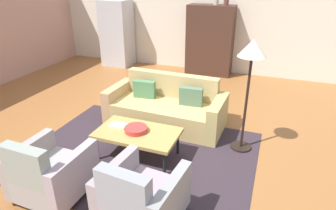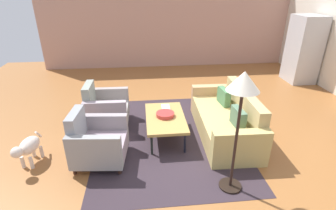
{
  "view_description": "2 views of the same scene",
  "coord_description": "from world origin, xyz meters",
  "views": [
    {
      "loc": [
        1.54,
        -3.79,
        2.53
      ],
      "look_at": [
        0.08,
        0.07,
        0.64
      ],
      "focal_mm": 30.9,
      "sensor_mm": 36.0,
      "label": 1
    },
    {
      "loc": [
        4.0,
        -0.92,
        2.65
      ],
      "look_at": [
        -0.34,
        -0.46,
        0.58
      ],
      "focal_mm": 27.83,
      "sensor_mm": 36.0,
      "label": 2
    }
  ],
  "objects": [
    {
      "name": "fruit_bowl",
      "position": [
        -0.19,
        -0.53,
        0.46
      ],
      "size": [
        0.33,
        0.33,
        0.07
      ],
      "primitive_type": "cylinder",
      "color": "#B7332F",
      "rests_on": "coffee_table"
    },
    {
      "name": "book_stack",
      "position": [
        -0.51,
        -0.49,
        0.45
      ],
      "size": [
        0.27,
        0.16,
        0.03
      ],
      "color": "beige",
      "rests_on": "coffee_table"
    },
    {
      "name": "armchair_left",
      "position": [
        -0.77,
        -1.7,
        0.34
      ],
      "size": [
        0.82,
        0.82,
        0.88
      ],
      "rotation": [
        0.0,
        0.0,
        -0.02
      ],
      "color": "#35261B",
      "rests_on": "ground"
    },
    {
      "name": "coffee_table",
      "position": [
        -0.17,
        -0.53,
        0.39
      ],
      "size": [
        1.2,
        0.7,
        0.43
      ],
      "color": "black",
      "rests_on": "ground"
    },
    {
      "name": "floor_lamp",
      "position": [
        1.24,
        0.26,
        1.44
      ],
      "size": [
        0.4,
        0.4,
        1.72
      ],
      "color": "black",
      "rests_on": "ground"
    },
    {
      "name": "wall_back",
      "position": [
        0.0,
        4.09,
        1.4
      ],
      "size": [
        9.56,
        0.12,
        2.8
      ],
      "primitive_type": "cube",
      "color": "beige",
      "rests_on": "ground"
    },
    {
      "name": "armchair_right",
      "position": [
        0.42,
        -1.7,
        0.34
      ],
      "size": [
        0.87,
        0.87,
        0.88
      ],
      "rotation": [
        0.0,
        0.0,
        -0.09
      ],
      "color": "#3B2310",
      "rests_on": "ground"
    },
    {
      "name": "cabinet",
      "position": [
        -0.13,
        3.75,
        0.9
      ],
      "size": [
        1.2,
        0.51,
        1.8
      ],
      "color": "#40281E",
      "rests_on": "ground"
    },
    {
      "name": "area_rug",
      "position": [
        -0.17,
        -0.48,
        0.0
      ],
      "size": [
        3.4,
        2.6,
        0.01
      ],
      "primitive_type": "cube",
      "color": "#31262E",
      "rests_on": "ground"
    },
    {
      "name": "refrigerator",
      "position": [
        -2.85,
        3.64,
        0.93
      ],
      "size": [
        0.8,
        0.73,
        1.85
      ],
      "color": "#B7BABF",
      "rests_on": "ground"
    },
    {
      "name": "couch",
      "position": [
        -0.17,
        0.66,
        0.29
      ],
      "size": [
        2.12,
        0.96,
        0.86
      ],
      "rotation": [
        0.0,
        0.0,
        3.11
      ],
      "color": "tan",
      "rests_on": "ground"
    },
    {
      "name": "vase_tall",
      "position": [
        -0.03,
        3.74,
        1.92
      ],
      "size": [
        0.12,
        0.12,
        0.25
      ],
      "primitive_type": "cylinder",
      "color": "#B8B197",
      "rests_on": "cabinet"
    },
    {
      "name": "ground_plane",
      "position": [
        0.0,
        0.0,
        0.0
      ],
      "size": [
        11.47,
        11.47,
        0.0
      ],
      "primitive_type": "plane",
      "color": "#945D2F"
    }
  ]
}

